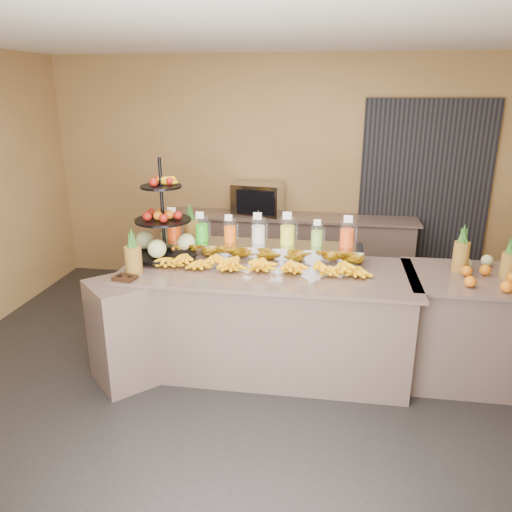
% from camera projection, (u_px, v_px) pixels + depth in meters
% --- Properties ---
extents(ground, '(6.00, 6.00, 0.00)m').
position_uv_depth(ground, '(262.00, 384.00, 4.26)').
color(ground, black).
rests_on(ground, ground).
extents(room_envelope, '(6.04, 5.02, 2.82)m').
position_uv_depth(room_envelope, '(296.00, 151.00, 4.38)').
color(room_envelope, olive).
rests_on(room_envelope, ground).
extents(buffet_counter, '(2.75, 1.25, 0.93)m').
position_uv_depth(buffet_counter, '(253.00, 320.00, 4.38)').
color(buffet_counter, gray).
rests_on(buffet_counter, ground).
extents(right_counter, '(1.08, 0.88, 0.93)m').
position_uv_depth(right_counter, '(466.00, 327.00, 4.25)').
color(right_counter, gray).
rests_on(right_counter, ground).
extents(back_ledge, '(3.10, 0.55, 0.93)m').
position_uv_depth(back_ledge, '(287.00, 252.00, 6.23)').
color(back_ledge, gray).
rests_on(back_ledge, ground).
extents(pitcher_tray, '(1.85, 0.30, 0.15)m').
position_uv_depth(pitcher_tray, '(258.00, 251.00, 4.51)').
color(pitcher_tray, gray).
rests_on(pitcher_tray, buffet_counter).
extents(juice_pitcher_orange_a, '(0.13, 0.14, 0.32)m').
position_uv_depth(juice_pitcher_orange_a, '(174.00, 228.00, 4.56)').
color(juice_pitcher_orange_a, silver).
rests_on(juice_pitcher_orange_a, pitcher_tray).
extents(juice_pitcher_green, '(0.12, 0.12, 0.29)m').
position_uv_depth(juice_pitcher_green, '(202.00, 230.00, 4.53)').
color(juice_pitcher_green, silver).
rests_on(juice_pitcher_green, pitcher_tray).
extents(juice_pitcher_orange_b, '(0.11, 0.12, 0.27)m').
position_uv_depth(juice_pitcher_orange_b, '(230.00, 232.00, 4.49)').
color(juice_pitcher_orange_b, silver).
rests_on(juice_pitcher_orange_b, pitcher_tray).
extents(juice_pitcher_milk, '(0.13, 0.13, 0.30)m').
position_uv_depth(juice_pitcher_milk, '(258.00, 232.00, 4.45)').
color(juice_pitcher_milk, silver).
rests_on(juice_pitcher_milk, pitcher_tray).
extents(juice_pitcher_lemon, '(0.13, 0.14, 0.32)m').
position_uv_depth(juice_pitcher_lemon, '(287.00, 232.00, 4.41)').
color(juice_pitcher_lemon, silver).
rests_on(juice_pitcher_lemon, pitcher_tray).
extents(juice_pitcher_lime, '(0.11, 0.11, 0.26)m').
position_uv_depth(juice_pitcher_lime, '(317.00, 236.00, 4.38)').
color(juice_pitcher_lime, silver).
rests_on(juice_pitcher_lime, pitcher_tray).
extents(juice_pitcher_orange_c, '(0.13, 0.13, 0.31)m').
position_uv_depth(juice_pitcher_orange_c, '(347.00, 235.00, 4.34)').
color(juice_pitcher_orange_c, silver).
rests_on(juice_pitcher_orange_c, pitcher_tray).
extents(banana_heap, '(1.89, 0.17, 0.16)m').
position_uv_depth(banana_heap, '(263.00, 262.00, 4.22)').
color(banana_heap, '#EFB00B').
rests_on(banana_heap, buffet_counter).
extents(fruit_stand, '(0.70, 0.70, 0.91)m').
position_uv_depth(fruit_stand, '(168.00, 233.00, 4.49)').
color(fruit_stand, black).
rests_on(fruit_stand, buffet_counter).
extents(condiment_caddy, '(0.20, 0.16, 0.03)m').
position_uv_depth(condiment_caddy, '(125.00, 278.00, 4.03)').
color(condiment_caddy, black).
rests_on(condiment_caddy, buffet_counter).
extents(pineapple_left_a, '(0.14, 0.14, 0.40)m').
position_uv_depth(pineapple_left_a, '(133.00, 257.00, 4.11)').
color(pineapple_left_a, brown).
rests_on(pineapple_left_a, buffet_counter).
extents(pineapple_left_b, '(0.16, 0.16, 0.45)m').
position_uv_depth(pineapple_left_b, '(191.00, 231.00, 4.76)').
color(pineapple_left_b, brown).
rests_on(pineapple_left_b, buffet_counter).
extents(right_fruit_pile, '(0.48, 0.46, 0.26)m').
position_uv_depth(right_fruit_pile, '(484.00, 269.00, 4.02)').
color(right_fruit_pile, brown).
rests_on(right_fruit_pile, right_counter).
extents(oven_warmer, '(0.63, 0.48, 0.39)m').
position_uv_depth(oven_warmer, '(258.00, 199.00, 6.07)').
color(oven_warmer, gray).
rests_on(oven_warmer, back_ledge).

